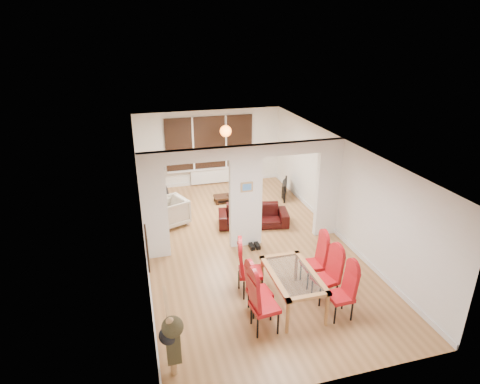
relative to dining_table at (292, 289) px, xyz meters
name	(u,v)px	position (x,y,z in m)	size (l,w,h in m)	color
floor	(245,244)	(-0.21, 2.58, -0.36)	(5.00, 9.00, 0.01)	#A06E40
room_walls	(246,197)	(-0.21, 2.58, 0.94)	(5.00, 9.00, 2.60)	silver
divider_wall	(246,197)	(-0.21, 2.58, 0.94)	(5.00, 0.18, 2.60)	white
bay_window_blinds	(210,143)	(-0.21, 7.02, 1.14)	(3.00, 0.08, 1.80)	black
radiator	(211,176)	(-0.21, 6.98, -0.06)	(1.40, 0.08, 0.50)	white
pendant_light	(226,131)	(0.09, 5.88, 1.79)	(0.36, 0.36, 0.36)	orange
stair_newel	(169,325)	(-2.46, -0.62, 0.19)	(0.40, 1.20, 1.10)	#B18351
wall_poster	(147,248)	(-2.68, 0.18, 1.24)	(0.04, 0.52, 0.67)	gray
pillar_photo	(247,187)	(-0.21, 2.48, 1.24)	(0.30, 0.03, 0.25)	#4C8CD8
dining_table	(292,289)	(0.00, 0.00, 0.00)	(0.87, 1.55, 0.73)	#9B6839
dining_chair_la	(265,303)	(-0.75, -0.52, 0.22)	(0.46, 0.46, 1.16)	#A31016
dining_chair_lb	(260,289)	(-0.69, -0.04, 0.15)	(0.41, 0.41, 1.04)	#A31016
dining_chair_lc	(251,268)	(-0.68, 0.59, 0.22)	(0.47, 0.47, 1.17)	#A31016
dining_chair_ra	(341,293)	(0.73, -0.57, 0.17)	(0.43, 0.43, 1.07)	#A31016
dining_chair_rb	(325,276)	(0.69, -0.02, 0.19)	(0.44, 0.44, 1.10)	#A31016
dining_chair_rc	(313,261)	(0.68, 0.54, 0.19)	(0.44, 0.44, 1.11)	#A31016
sofa	(253,216)	(0.29, 3.56, -0.08)	(1.93, 0.75, 0.56)	black
armchair	(170,212)	(-1.92, 4.20, 0.02)	(0.85, 0.83, 0.77)	beige
person	(161,185)	(-2.08, 4.95, 0.54)	(0.43, 0.66, 1.81)	black
television	(282,189)	(1.79, 5.21, -0.08)	(0.13, 1.00, 0.57)	black
coffee_table	(228,198)	(0.01, 5.33, -0.26)	(0.89, 0.44, 0.20)	black
bottle	(234,191)	(0.20, 5.30, -0.02)	(0.07, 0.07, 0.28)	#143F19
bowl	(230,195)	(0.06, 5.31, -0.13)	(0.20, 0.20, 0.05)	black
shoes	(254,246)	(-0.05, 2.31, -0.31)	(0.25, 0.27, 0.10)	black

